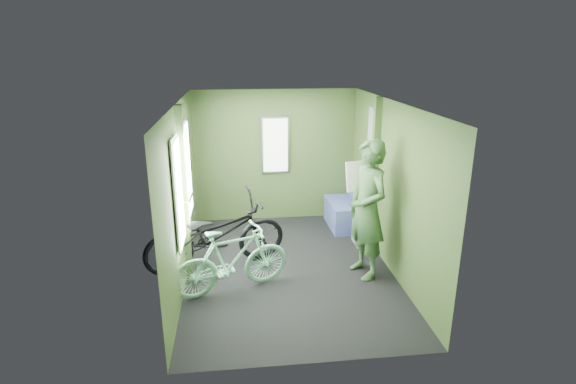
# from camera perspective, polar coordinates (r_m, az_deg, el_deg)

# --- Properties ---
(room) EXTENTS (4.00, 4.02, 2.31)m
(room) POSITION_cam_1_polar(r_m,az_deg,el_deg) (5.91, -0.29, 2.91)
(room) COLOR black
(room) RESTS_ON ground
(bicycle_black) EXTENTS (2.14, 1.38, 1.13)m
(bicycle_black) POSITION_cam_1_polar(r_m,az_deg,el_deg) (6.48, -8.86, -9.56)
(bicycle_black) COLOR black
(bicycle_black) RESTS_ON ground
(bicycle_mint) EXTENTS (1.62, 1.03, 0.97)m
(bicycle_mint) POSITION_cam_1_polar(r_m,az_deg,el_deg) (5.87, -6.98, -12.57)
(bicycle_mint) COLOR #8FE4BC
(bicycle_mint) RESTS_ON ground
(passenger) EXTENTS (0.62, 0.78, 1.87)m
(passenger) POSITION_cam_1_polar(r_m,az_deg,el_deg) (5.98, 10.04, -2.22)
(passenger) COLOR #395E33
(passenger) RESTS_ON ground
(waste_box) EXTENTS (0.27, 0.37, 0.90)m
(waste_box) POSITION_cam_1_polar(r_m,az_deg,el_deg) (7.08, 9.62, -3.15)
(waste_box) COLOR slate
(waste_box) RESTS_ON ground
(bench_seat) EXTENTS (0.51, 0.90, 0.94)m
(bench_seat) POSITION_cam_1_polar(r_m,az_deg,el_deg) (7.79, 7.24, -2.41)
(bench_seat) COLOR navy
(bench_seat) RESTS_ON ground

